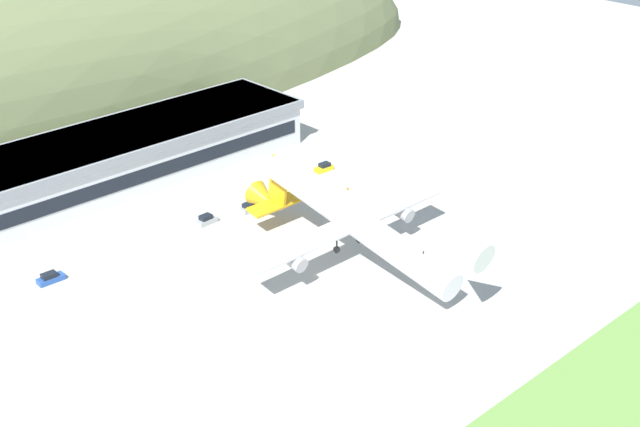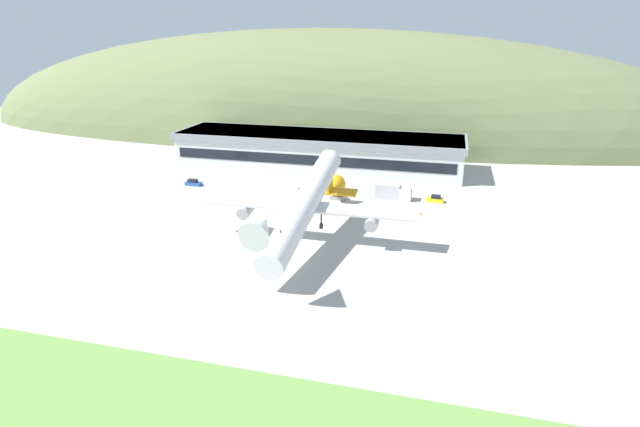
{
  "view_description": "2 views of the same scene",
  "coord_description": "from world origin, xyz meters",
  "px_view_note": "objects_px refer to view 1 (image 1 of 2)",
  "views": [
    {
      "loc": [
        -79.56,
        -79.1,
        68.28
      ],
      "look_at": [
        3.05,
        9.2,
        7.68
      ],
      "focal_mm": 50.0,
      "sensor_mm": 36.0,
      "label": 1
    },
    {
      "loc": [
        27.83,
        -73.96,
        35.39
      ],
      "look_at": [
        8.23,
        2.11,
        6.59
      ],
      "focal_mm": 28.0,
      "sensor_mm": 36.0,
      "label": 2
    }
  ],
  "objects_px": {
    "service_car_0": "(324,168)",
    "cargo_airplane": "(352,222)",
    "service_car_3": "(250,207)",
    "fuel_truck": "(288,178)",
    "service_car_1": "(50,278)",
    "service_car_2": "(206,220)",
    "terminal_building": "(109,157)",
    "traffic_cone_0": "(348,188)"
  },
  "relations": [
    {
      "from": "service_car_3",
      "to": "traffic_cone_0",
      "type": "relative_size",
      "value": 6.78
    },
    {
      "from": "service_car_3",
      "to": "traffic_cone_0",
      "type": "distance_m",
      "value": 19.15
    },
    {
      "from": "service_car_3",
      "to": "service_car_0",
      "type": "bearing_deg",
      "value": 9.92
    },
    {
      "from": "cargo_airplane",
      "to": "service_car_0",
      "type": "height_order",
      "value": "cargo_airplane"
    },
    {
      "from": "service_car_1",
      "to": "fuel_truck",
      "type": "height_order",
      "value": "fuel_truck"
    },
    {
      "from": "cargo_airplane",
      "to": "service_car_3",
      "type": "distance_m",
      "value": 25.9
    },
    {
      "from": "service_car_2",
      "to": "service_car_3",
      "type": "bearing_deg",
      "value": -8.07
    },
    {
      "from": "terminal_building",
      "to": "fuel_truck",
      "type": "distance_m",
      "value": 32.62
    },
    {
      "from": "service_car_3",
      "to": "traffic_cone_0",
      "type": "height_order",
      "value": "service_car_3"
    },
    {
      "from": "service_car_0",
      "to": "cargo_airplane",
      "type": "bearing_deg",
      "value": -126.48
    },
    {
      "from": "service_car_0",
      "to": "terminal_building",
      "type": "bearing_deg",
      "value": 145.47
    },
    {
      "from": "service_car_2",
      "to": "traffic_cone_0",
      "type": "height_order",
      "value": "service_car_2"
    },
    {
      "from": "service_car_0",
      "to": "traffic_cone_0",
      "type": "height_order",
      "value": "service_car_0"
    },
    {
      "from": "service_car_2",
      "to": "cargo_airplane",
      "type": "bearing_deg",
      "value": -72.7
    },
    {
      "from": "traffic_cone_0",
      "to": "cargo_airplane",
      "type": "bearing_deg",
      "value": -133.38
    },
    {
      "from": "cargo_airplane",
      "to": "fuel_truck",
      "type": "height_order",
      "value": "cargo_airplane"
    },
    {
      "from": "fuel_truck",
      "to": "traffic_cone_0",
      "type": "xyz_separation_m",
      "value": [
        6.74,
        -8.69,
        -1.3
      ]
    },
    {
      "from": "service_car_3",
      "to": "fuel_truck",
      "type": "relative_size",
      "value": 0.48
    },
    {
      "from": "terminal_building",
      "to": "service_car_2",
      "type": "distance_m",
      "value": 25.46
    },
    {
      "from": "service_car_1",
      "to": "service_car_3",
      "type": "relative_size",
      "value": 1.03
    },
    {
      "from": "cargo_airplane",
      "to": "service_car_0",
      "type": "relative_size",
      "value": 12.74
    },
    {
      "from": "cargo_airplane",
      "to": "service_car_0",
      "type": "bearing_deg",
      "value": 53.52
    },
    {
      "from": "service_car_1",
      "to": "fuel_truck",
      "type": "bearing_deg",
      "value": 1.89
    },
    {
      "from": "fuel_truck",
      "to": "service_car_3",
      "type": "bearing_deg",
      "value": -163.93
    },
    {
      "from": "service_car_1",
      "to": "traffic_cone_0",
      "type": "bearing_deg",
      "value": -7.35
    },
    {
      "from": "cargo_airplane",
      "to": "service_car_1",
      "type": "height_order",
      "value": "cargo_airplane"
    },
    {
      "from": "service_car_3",
      "to": "cargo_airplane",
      "type": "bearing_deg",
      "value": -90.5
    },
    {
      "from": "terminal_building",
      "to": "cargo_airplane",
      "type": "distance_m",
      "value": 52.33
    },
    {
      "from": "service_car_0",
      "to": "service_car_1",
      "type": "height_order",
      "value": "service_car_0"
    },
    {
      "from": "cargo_airplane",
      "to": "fuel_truck",
      "type": "bearing_deg",
      "value": 67.31
    },
    {
      "from": "fuel_truck",
      "to": "traffic_cone_0",
      "type": "relative_size",
      "value": 13.99
    },
    {
      "from": "terminal_building",
      "to": "service_car_2",
      "type": "height_order",
      "value": "terminal_building"
    },
    {
      "from": "service_car_1",
      "to": "traffic_cone_0",
      "type": "distance_m",
      "value": 55.46
    },
    {
      "from": "service_car_1",
      "to": "service_car_2",
      "type": "distance_m",
      "value": 28.24
    },
    {
      "from": "service_car_1",
      "to": "service_car_3",
      "type": "xyz_separation_m",
      "value": [
        36.62,
        -1.76,
        -0.01
      ]
    },
    {
      "from": "service_car_1",
      "to": "service_car_0",
      "type": "bearing_deg",
      "value": 1.9
    },
    {
      "from": "service_car_1",
      "to": "fuel_truck",
      "type": "distance_m",
      "value": 48.3
    },
    {
      "from": "cargo_airplane",
      "to": "service_car_1",
      "type": "distance_m",
      "value": 45.68
    },
    {
      "from": "cargo_airplane",
      "to": "service_car_1",
      "type": "relative_size",
      "value": 11.91
    },
    {
      "from": "traffic_cone_0",
      "to": "service_car_3",
      "type": "bearing_deg",
      "value": 163.83
    },
    {
      "from": "service_car_2",
      "to": "fuel_truck",
      "type": "distance_m",
      "value": 20.16
    },
    {
      "from": "traffic_cone_0",
      "to": "service_car_1",
      "type": "bearing_deg",
      "value": 172.65
    }
  ]
}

